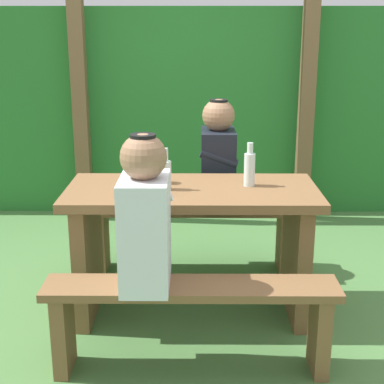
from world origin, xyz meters
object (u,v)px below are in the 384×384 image
(cell_phone, at_px, (126,194))
(bottle_left, at_px, (166,174))
(bench_near, at_px, (191,309))
(person_black_coat, at_px, (218,159))
(bottle_right, at_px, (250,168))
(drinking_glass, at_px, (165,176))
(bench_far, at_px, (193,225))
(person_white_shirt, at_px, (145,217))
(picnic_table, at_px, (192,229))

(cell_phone, bearing_deg, bottle_left, 35.08)
(bench_near, bearing_deg, person_black_coat, 82.04)
(bottle_right, bearing_deg, person_black_coat, 105.87)
(cell_phone, bearing_deg, person_black_coat, 64.47)
(drinking_glass, bearing_deg, bottle_right, -6.13)
(bottle_right, bearing_deg, drinking_glass, 173.87)
(bench_far, xyz_separation_m, drinking_glass, (-0.15, -0.50, 0.47))
(bench_far, distance_m, person_white_shirt, 1.29)
(person_white_shirt, height_order, cell_phone, person_white_shirt)
(cell_phone, bearing_deg, drinking_glass, 59.42)
(picnic_table, relative_size, cell_phone, 10.00)
(picnic_table, bearing_deg, person_white_shirt, -109.59)
(person_white_shirt, bearing_deg, bench_far, 79.94)
(picnic_table, bearing_deg, cell_phone, -159.66)
(picnic_table, height_order, bench_near, picnic_table)
(bench_far, relative_size, person_black_coat, 1.95)
(person_black_coat, bearing_deg, bench_far, 178.86)
(bench_near, xyz_separation_m, person_black_coat, (0.17, 1.19, 0.46))
(drinking_glass, relative_size, bottle_right, 0.32)
(person_black_coat, bearing_deg, person_white_shirt, -107.65)
(bottle_left, height_order, bottle_right, bottle_right)
(bench_near, height_order, bottle_left, bottle_left)
(bottle_left, bearing_deg, drinking_glass, 95.48)
(drinking_glass, xyz_separation_m, bottle_right, (0.48, -0.05, 0.06))
(bottle_right, distance_m, cell_phone, 0.70)
(picnic_table, height_order, cell_phone, cell_phone)
(person_white_shirt, bearing_deg, bottle_left, 82.98)
(bench_near, relative_size, bottle_right, 5.68)
(bench_near, relative_size, drinking_glass, 17.81)
(picnic_table, xyz_separation_m, cell_phone, (-0.35, -0.13, 0.25))
(picnic_table, distance_m, person_black_coat, 0.67)
(person_white_shirt, xyz_separation_m, cell_phone, (-0.14, 0.46, -0.02))
(person_black_coat, distance_m, bottle_left, 0.70)
(bench_near, height_order, drinking_glass, drinking_glass)
(person_white_shirt, distance_m, drinking_glass, 0.69)
(bench_far, relative_size, person_white_shirt, 1.95)
(drinking_glass, bearing_deg, person_white_shirt, -94.67)
(bench_far, distance_m, bottle_left, 0.83)
(person_white_shirt, height_order, bottle_right, person_white_shirt)
(bottle_left, bearing_deg, cell_phone, -154.93)
(bench_far, xyz_separation_m, bottle_right, (0.32, -0.55, 0.54))
(person_black_coat, xyz_separation_m, cell_phone, (-0.52, -0.72, -0.02))
(bottle_left, bearing_deg, person_black_coat, 63.75)
(bench_far, height_order, person_black_coat, person_black_coat)
(cell_phone, bearing_deg, bottle_right, 24.76)
(bench_far, bearing_deg, bottle_left, -102.73)
(bench_far, bearing_deg, drinking_glass, -107.24)
(person_white_shirt, relative_size, person_black_coat, 1.00)
(bench_far, xyz_separation_m, person_black_coat, (0.17, -0.00, 0.46))
(person_black_coat, distance_m, cell_phone, 0.89)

